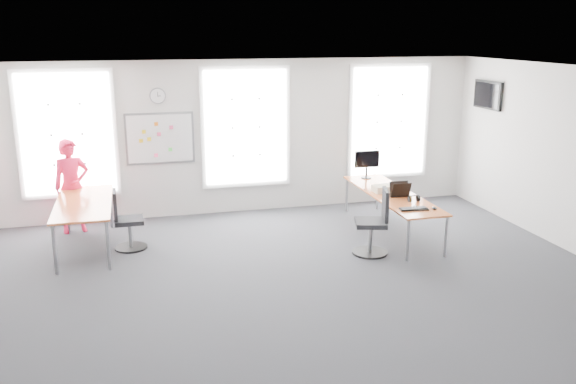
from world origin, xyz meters
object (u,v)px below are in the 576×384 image
object	(u,v)px
desk_right	(392,196)
chair_right	(375,226)
headphones	(414,199)
chair_left	(126,223)
keyboard	(414,209)
desk_left	(84,206)
person	(72,186)
monitor	(367,162)

from	to	relation	value
desk_right	chair_right	xyz separation A→B (m)	(-0.72, -0.97, -0.19)
desk_right	headphones	bearing A→B (deg)	-76.73
chair_left	keyboard	distance (m)	4.74
chair_right	headphones	bearing A→B (deg)	130.48
desk_left	keyboard	distance (m)	5.40
desk_right	chair_left	size ratio (longest dim) A/B	2.90
desk_right	chair_left	xyz separation A→B (m)	(-4.61, 0.28, -0.22)
desk_right	keyboard	bearing A→B (deg)	-93.82
desk_left	chair_left	size ratio (longest dim) A/B	2.19
chair_left	keyboard	size ratio (longest dim) A/B	2.19
person	keyboard	xyz separation A→B (m)	(5.44, -2.46, -0.12)
chair_left	headphones	world-z (taller)	chair_left
desk_right	headphones	distance (m)	0.61
chair_right	person	distance (m)	5.38
desk_right	desk_left	bearing A→B (deg)	175.03
desk_left	chair_left	world-z (taller)	chair_left
keyboard	monitor	bearing A→B (deg)	97.70
chair_left	person	world-z (taller)	person
chair_left	monitor	distance (m)	4.73
chair_left	monitor	size ratio (longest dim) A/B	1.83
desk_right	monitor	xyz separation A→B (m)	(-0.01, 1.19, 0.38)
chair_right	headphones	world-z (taller)	chair_right
chair_right	desk_left	bearing A→B (deg)	-91.38
desk_left	monitor	xyz separation A→B (m)	(5.25, 0.73, 0.30)
headphones	monitor	distance (m)	1.80
desk_right	chair_left	world-z (taller)	chair_left
chair_left	person	distance (m)	1.52
person	monitor	bearing A→B (deg)	-17.33
headphones	monitor	world-z (taller)	monitor
keyboard	headphones	size ratio (longest dim) A/B	2.32
person	keyboard	world-z (taller)	person
desk_right	chair_left	distance (m)	4.63
keyboard	chair_right	bearing A→B (deg)	-175.53
chair_right	chair_left	distance (m)	4.09
person	keyboard	size ratio (longest dim) A/B	3.67
chair_right	person	xyz separation A→B (m)	(-4.79, 2.41, 0.37)
keyboard	desk_left	bearing A→B (deg)	173.26
chair_left	person	size ratio (longest dim) A/B	0.60
person	headphones	world-z (taller)	person
desk_left	monitor	distance (m)	5.31
chair_right	person	size ratio (longest dim) A/B	0.64
keyboard	headphones	world-z (taller)	headphones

